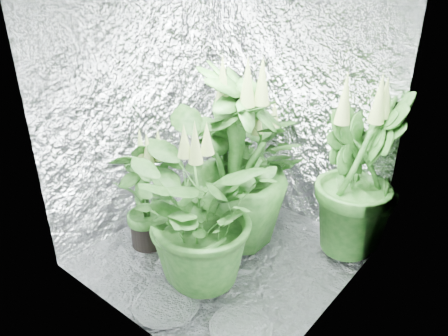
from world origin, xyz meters
name	(u,v)px	position (x,y,z in m)	size (l,w,h in m)	color
ground	(223,255)	(0.00, 0.00, 0.00)	(1.60, 1.60, 0.00)	white
walls	(223,121)	(0.00, 0.00, 1.00)	(1.62, 1.62, 2.00)	white
plant_a	(255,164)	(-0.13, 0.53, 0.47)	(0.93, 0.93, 1.00)	black
plant_b	(225,167)	(-0.26, 0.34, 0.48)	(0.66, 0.66, 1.03)	black
plant_c	(360,176)	(0.64, 0.64, 0.59)	(0.64, 0.64, 1.27)	black
plant_d	(238,163)	(-0.04, 0.20, 0.64)	(0.95, 0.95, 1.36)	black
plant_e	(194,211)	(0.03, -0.31, 0.53)	(0.98, 0.98, 1.10)	black
plant_f	(145,194)	(-0.51, -0.24, 0.41)	(0.60, 0.60, 0.90)	black
circulation_fan	(341,229)	(0.58, 0.59, 0.16)	(0.19, 0.33, 0.39)	black
plant_label	(199,248)	(0.08, -0.34, 0.30)	(0.04, 0.01, 0.07)	white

